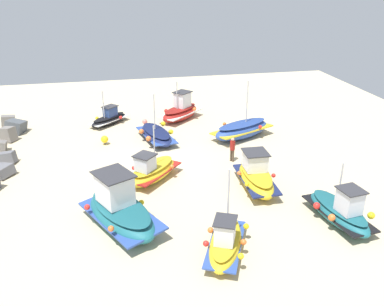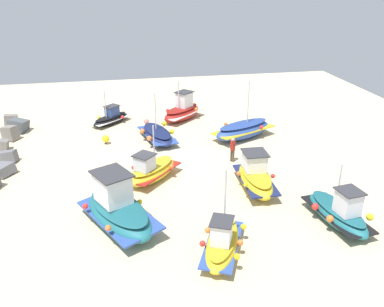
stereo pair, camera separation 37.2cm
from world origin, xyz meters
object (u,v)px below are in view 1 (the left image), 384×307
object	(u,v)px
person_walking	(232,148)
fishing_boat_1	(242,129)
fishing_boat_2	(156,135)
mooring_buoy_0	(145,122)
fishing_boat_7	(226,242)
fishing_boat_6	(109,118)
mooring_buoy_1	(105,139)
fishing_boat_4	(120,211)
fishing_boat_8	(340,211)
fishing_boat_0	(256,176)
fishing_boat_5	(181,111)
fishing_boat_3	(152,171)

from	to	relation	value
person_walking	fishing_boat_1	bearing A→B (deg)	-152.87
fishing_boat_1	fishing_boat_2	xyz separation A→B (m)	(0.63, 6.24, -0.17)
mooring_buoy_0	fishing_boat_2	bearing A→B (deg)	-171.42
person_walking	mooring_buoy_0	size ratio (longest dim) A/B	2.82
fishing_boat_2	fishing_boat_7	size ratio (longest dim) A/B	1.11
fishing_boat_1	mooring_buoy_0	xyz separation A→B (m)	(3.97, 6.74, -0.28)
fishing_boat_6	fishing_boat_7	size ratio (longest dim) A/B	0.84
mooring_buoy_1	fishing_boat_4	bearing A→B (deg)	-176.51
fishing_boat_6	fishing_boat_8	distance (m)	19.79
fishing_boat_0	person_walking	distance (m)	3.71
fishing_boat_5	mooring_buoy_0	size ratio (longest dim) A/B	7.13
fishing_boat_0	mooring_buoy_0	world-z (taller)	fishing_boat_0
mooring_buoy_0	fishing_boat_7	bearing A→B (deg)	-173.84
fishing_boat_4	mooring_buoy_0	distance (m)	14.09
fishing_boat_2	fishing_boat_6	world-z (taller)	fishing_boat_2
fishing_boat_3	fishing_boat_4	distance (m)	4.94
fishing_boat_3	mooring_buoy_0	bearing A→B (deg)	-140.41
fishing_boat_5	fishing_boat_0	bearing A→B (deg)	-122.97
fishing_boat_4	fishing_boat_5	world-z (taller)	fishing_boat_5
fishing_boat_1	fishing_boat_5	size ratio (longest dim) A/B	1.25
mooring_buoy_0	fishing_boat_8	bearing A→B (deg)	-153.18
fishing_boat_4	fishing_boat_8	bearing A→B (deg)	-127.12
fishing_boat_5	person_walking	world-z (taller)	fishing_boat_5
fishing_boat_3	fishing_boat_5	xyz separation A→B (m)	(10.34, -3.53, 0.13)
fishing_boat_3	fishing_boat_8	xyz separation A→B (m)	(-6.27, -8.38, 0.02)
fishing_boat_3	mooring_buoy_0	size ratio (longest dim) A/B	6.70
person_walking	mooring_buoy_1	xyz separation A→B (m)	(4.52, 8.01, -0.54)
person_walking	mooring_buoy_1	world-z (taller)	person_walking
fishing_boat_0	fishing_boat_4	size ratio (longest dim) A/B	0.79
fishing_boat_0	fishing_boat_4	xyz separation A→B (m)	(-2.38, 7.62, 0.15)
fishing_boat_8	fishing_boat_2	bearing A→B (deg)	-157.33
fishing_boat_6	fishing_boat_7	bearing A→B (deg)	-118.96
fishing_boat_0	fishing_boat_7	xyz separation A→B (m)	(-5.37, 3.29, -0.14)
fishing_boat_1	person_walking	bearing A→B (deg)	38.39
fishing_boat_0	fishing_boat_6	world-z (taller)	fishing_boat_6
fishing_boat_8	person_walking	xyz separation A→B (m)	(7.85, 3.05, 0.30)
fishing_boat_2	fishing_boat_7	distance (m)	13.57
fishing_boat_0	fishing_boat_5	bearing A→B (deg)	11.27
fishing_boat_6	fishing_boat_3	bearing A→B (deg)	-120.95
fishing_boat_4	mooring_buoy_1	distance (m)	10.62
fishing_boat_2	fishing_boat_8	bearing A→B (deg)	17.45
mooring_buoy_0	fishing_boat_4	bearing A→B (deg)	169.71
fishing_boat_3	mooring_buoy_1	size ratio (longest dim) A/B	5.88
fishing_boat_8	mooring_buoy_1	world-z (taller)	fishing_boat_8
mooring_buoy_1	mooring_buoy_0	bearing A→B (deg)	-44.12
mooring_buoy_0	fishing_boat_0	bearing A→B (deg)	-156.01
fishing_boat_5	mooring_buoy_0	xyz separation A→B (m)	(-0.98, 3.06, -0.37)
fishing_boat_0	fishing_boat_1	bearing A→B (deg)	-10.36
fishing_boat_1	fishing_boat_3	size ratio (longest dim) A/B	1.34
fishing_boat_4	person_walking	size ratio (longest dim) A/B	3.30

